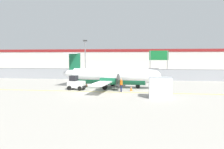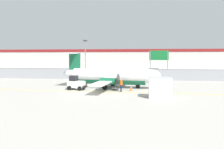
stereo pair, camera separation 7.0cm
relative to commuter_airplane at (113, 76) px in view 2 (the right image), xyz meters
name	(u,v)px [view 2 (the right image)]	position (x,y,z in m)	size (l,w,h in m)	color
ground_plane	(97,92)	(-1.30, -4.13, -1.60)	(140.00, 140.00, 0.01)	#ADA89E
perimeter_fence	(116,74)	(-1.30, 11.87, -0.49)	(98.00, 0.10, 2.10)	gray
parking_lot_strip	(123,75)	(-1.30, 23.37, -1.54)	(98.00, 17.00, 0.12)	#38383A
background_building	(130,60)	(-1.30, 41.86, 1.66)	(91.00, 8.10, 6.50)	beige
commuter_airplane	(113,76)	(0.00, 0.00, 0.00)	(14.18, 16.08, 4.92)	white
baggage_tug	(76,83)	(-4.47, -2.82, -0.75)	(2.45, 1.63, 1.88)	silver
ground_crew_worker	(121,84)	(1.65, -3.70, -0.65)	(0.42, 0.55, 1.70)	#191E4C
cargo_container	(160,88)	(6.32, -7.57, -0.50)	(2.44, 2.02, 2.20)	#B7BCC1
traffic_cone_near_left	(162,90)	(6.66, -3.72, -1.29)	(0.36, 0.36, 0.64)	orange
traffic_cone_near_right	(86,84)	(-4.02, 0.80, -1.29)	(0.36, 0.36, 0.64)	orange
traffic_cone_far_left	(131,88)	(2.82, -2.67, -1.29)	(0.36, 0.36, 0.64)	orange
parked_car_0	(58,72)	(-15.34, 18.80, -0.71)	(4.30, 2.21, 1.58)	silver
parked_car_1	(86,72)	(-9.11, 19.29, -0.71)	(4.28, 2.17, 1.58)	black
parked_car_2	(121,73)	(-0.93, 17.29, -0.71)	(4.29, 2.18, 1.58)	#B28C19
parked_car_3	(154,72)	(5.99, 22.43, -0.71)	(4.21, 2.03, 1.58)	gray
parked_car_4	(189,74)	(13.01, 17.92, -0.71)	(4.26, 2.13, 1.58)	#B28C19
apron_light_pole	(85,57)	(-6.14, 8.18, 2.70)	(0.70, 0.30, 7.27)	slate
highway_sign	(159,58)	(6.73, 13.66, 2.54)	(3.60, 0.14, 5.50)	slate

